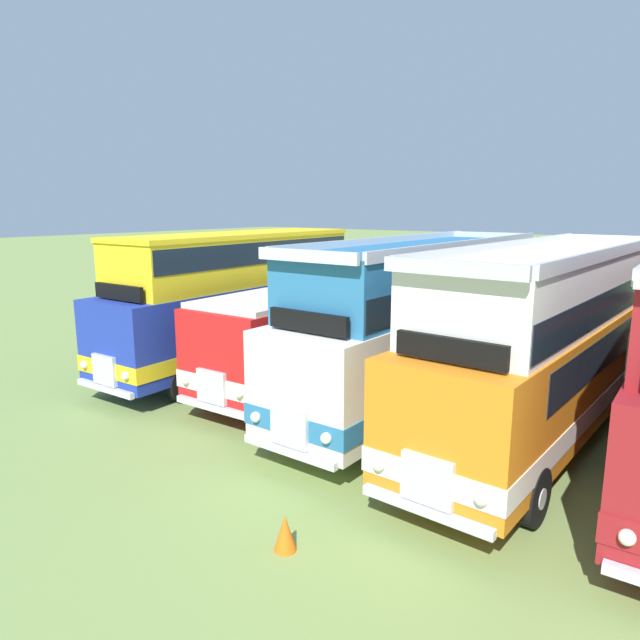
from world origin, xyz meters
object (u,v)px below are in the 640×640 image
Objects in this scene: bus_first_in_row at (238,294)px; bus_fourth_in_row at (550,337)px; bus_third_in_row at (422,320)px; cone_near_end at (285,533)px; bus_second_in_row at (326,326)px.

bus_fourth_in_row is (9.96, 0.18, -0.11)m from bus_first_in_row.
bus_third_in_row is 7.76m from cone_near_end.
cone_near_end is (-1.84, -7.28, -2.06)m from bus_fourth_in_row.
bus_fourth_in_row is (6.64, -0.28, 0.61)m from bus_second_in_row.
bus_first_in_row is at bearing -177.94° from bus_third_in_row.
bus_second_in_row is 9.07m from cone_near_end.
bus_third_in_row reaches higher than bus_second_in_row.
bus_first_in_row is 11.00m from cone_near_end.
cone_near_end is at bearing -41.15° from bus_first_in_row.
bus_third_in_row is (3.32, -0.22, 0.61)m from bus_second_in_row.
bus_fourth_in_row reaches higher than cone_near_end.
bus_fourth_in_row is at bearing 1.04° from bus_first_in_row.
bus_fourth_in_row is at bearing -0.99° from bus_third_in_row.
bus_third_in_row is at bearing 2.06° from bus_first_in_row.
bus_fourth_in_row is 19.02× the size of cone_near_end.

